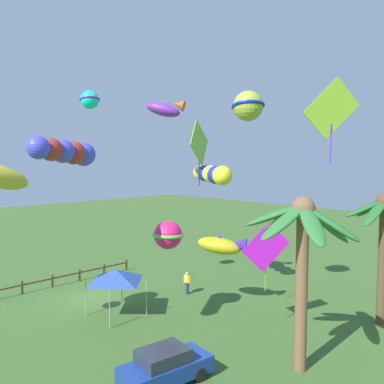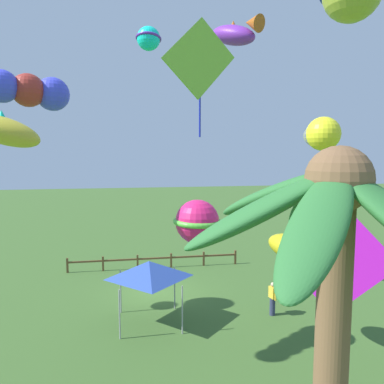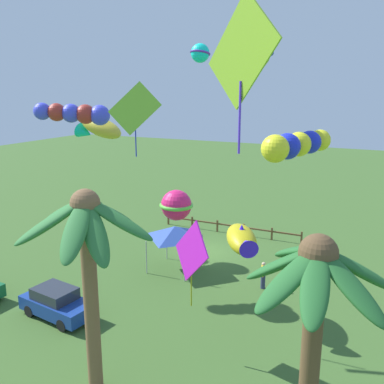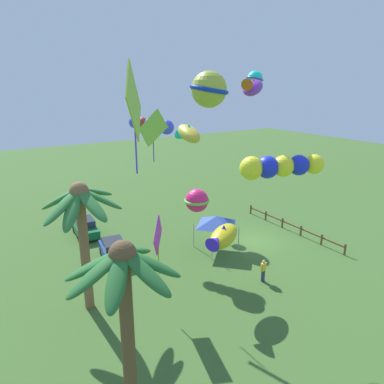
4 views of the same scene
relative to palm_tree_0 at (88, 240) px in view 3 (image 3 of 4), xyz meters
name	(u,v)px [view 3 (image 3 of 4)]	position (x,y,z in m)	size (l,w,h in m)	color
ground_plane	(205,252)	(1.77, -14.53, -5.98)	(120.00, 120.00, 0.00)	#3D6028
palm_tree_0	(88,240)	(0.00, 0.00, 0.00)	(4.96, 4.81, 7.81)	brown
palm_tree_1	(315,302)	(-7.92, 0.66, -0.28)	(4.24, 4.36, 7.56)	brown
rail_fence	(230,227)	(1.56, -18.93, -5.39)	(11.18, 0.12, 0.95)	brown
parked_car_1	(57,303)	(5.01, -3.40, -5.23)	(4.10, 2.22, 1.51)	navy
spectator_0	(263,275)	(-3.41, -10.82, -5.16)	(0.31, 0.54, 1.59)	#2D3351
festival_tent	(175,232)	(2.34, -11.03, -3.51)	(2.86, 2.86, 2.85)	#9E9EA3
kite_tube_0	(296,145)	(-5.02, -9.94, 2.46)	(2.71, 4.65, 1.33)	yellow
kite_ball_1	(176,205)	(0.71, -8.12, -0.85)	(2.49, 2.49, 1.63)	#EC206A
kite_fish_2	(99,128)	(8.74, -12.32, 2.58)	(3.96, 1.93, 2.14)	gold
kite_fish_3	(235,57)	(-1.46, -10.80, 6.74)	(2.30, 2.75, 1.42)	purple
kite_ball_4	(249,50)	(-3.77, -5.91, 6.65)	(2.80, 2.80, 1.81)	#A8B734
kite_tube_5	(75,113)	(6.95, -7.91, 3.79)	(3.90, 2.50, 1.27)	#3F47EE
kite_diamond_6	(135,109)	(1.20, -5.14, 4.25)	(2.24, 0.99, 3.34)	#81C831
kite_diamond_7	(191,252)	(-2.35, -3.52, -1.35)	(2.24, 1.64, 3.81)	#C11ACA
kite_diamond_8	(241,55)	(-5.04, -1.28, 6.12)	(2.84, 1.87, 4.67)	#92C82A
kite_fish_9	(242,239)	(-3.22, -7.43, -1.94)	(2.67, 3.35, 1.43)	gold
kite_ball_10	(200,53)	(2.06, -14.12, 7.29)	(1.65, 1.65, 1.17)	#11ECD1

